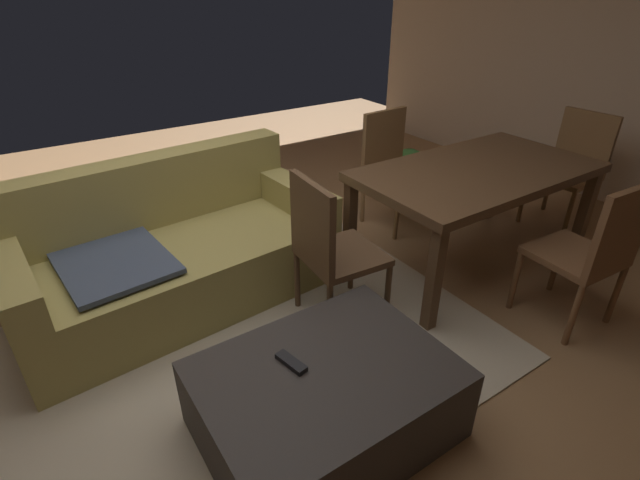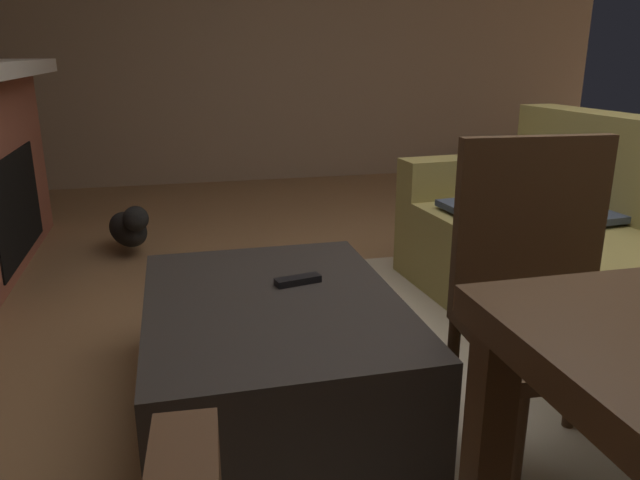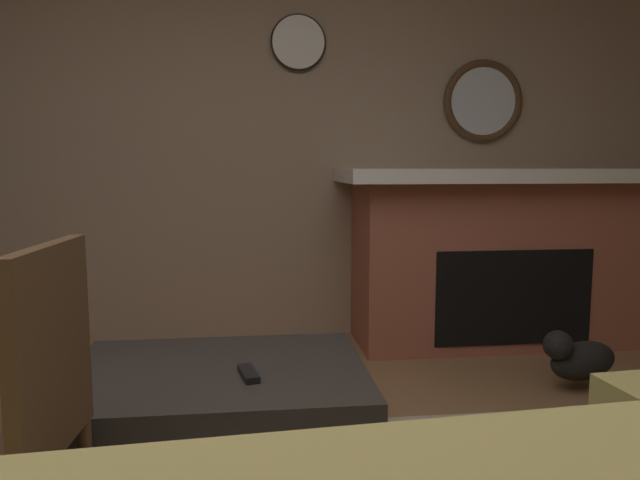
{
  "view_description": "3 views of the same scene",
  "coord_description": "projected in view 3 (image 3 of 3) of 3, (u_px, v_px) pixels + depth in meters",
  "views": [
    {
      "loc": [
        -0.81,
        -2.14,
        1.85
      ],
      "look_at": [
        0.4,
        -0.32,
        0.63
      ],
      "focal_mm": 26.34,
      "sensor_mm": 36.0,
      "label": 1
    },
    {
      "loc": [
        1.84,
        -1.2,
        1.15
      ],
      "look_at": [
        -0.1,
        -0.72,
        0.52
      ],
      "focal_mm": 34.01,
      "sensor_mm": 36.0,
      "label": 2
    },
    {
      "loc": [
        -0.08,
        1.25,
        1.12
      ],
      "look_at": [
        -0.31,
        -0.68,
        0.88
      ],
      "focal_mm": 33.79,
      "sensor_mm": 36.0,
      "label": 3
    }
  ],
  "objects": [
    {
      "name": "tv_remote",
      "position": [
        249.0,
        374.0,
        2.12
      ],
      "size": [
        0.08,
        0.17,
        0.02
      ],
      "primitive_type": "cube",
      "rotation": [
        0.0,
        0.0,
        0.2
      ],
      "color": "black",
      "rests_on": "ottoman_coffee_table"
    },
    {
      "name": "wall_clock",
      "position": [
        298.0,
        42.0,
        3.74
      ],
      "size": [
        0.35,
        0.03,
        0.35
      ],
      "color": "silver"
    },
    {
      "name": "round_wall_mirror",
      "position": [
        483.0,
        101.0,
        3.93
      ],
      "size": [
        0.53,
        0.05,
        0.53
      ],
      "color": "#4C331E"
    },
    {
      "name": "fireplace",
      "position": [
        496.0,
        256.0,
        3.77
      ],
      "size": [
        1.97,
        0.76,
        1.1
      ],
      "color": "#9E5642",
      "rests_on": "ground"
    },
    {
      "name": "ottoman_coffee_table",
      "position": [
        220.0,
        417.0,
        2.24
      ],
      "size": [
        1.08,
        0.82,
        0.38
      ],
      "primitive_type": "cube",
      "color": "#2D2826",
      "rests_on": "ground"
    },
    {
      "name": "small_dog",
      "position": [
        579.0,
        358.0,
        3.0
      ],
      "size": [
        0.46,
        0.32,
        0.27
      ],
      "color": "black",
      "rests_on": "ground"
    },
    {
      "name": "wall_back_fireplace_side",
      "position": [
        234.0,
        140.0,
        3.85
      ],
      "size": [
        7.87,
        0.12,
        2.56
      ],
      "primitive_type": "cube",
      "color": "#9E846B",
      "rests_on": "ground"
    },
    {
      "name": "dining_chair_west",
      "position": [
        10.0,
        409.0,
        1.48
      ],
      "size": [
        0.47,
        0.47,
        0.93
      ],
      "color": "#513823",
      "rests_on": "ground"
    }
  ]
}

